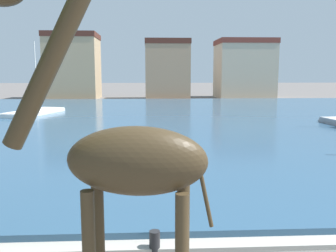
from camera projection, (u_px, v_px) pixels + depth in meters
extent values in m
cube|color=#2D5170|center=(166.00, 119.00, 30.52)|extent=(86.92, 44.59, 0.29)
cube|color=#ADA89E|center=(213.00, 245.00, 8.26)|extent=(86.92, 0.50, 0.12)
ellipsoid|color=#42331E|center=(137.00, 161.00, 4.80)|extent=(1.97, 0.96, 0.93)
cylinder|color=#42331E|center=(46.00, 72.00, 4.72)|extent=(1.31, 0.44, 2.09)
cylinder|color=#42331E|center=(204.00, 191.00, 4.78)|extent=(0.27, 0.09, 0.99)
cube|color=white|center=(34.00, 114.00, 32.61)|extent=(4.24, 6.93, 0.59)
ellipsoid|color=white|center=(54.00, 111.00, 35.57)|extent=(2.71, 2.82, 0.56)
cube|color=silver|center=(34.00, 111.00, 32.56)|extent=(4.15, 6.79, 0.06)
cylinder|color=silver|center=(36.00, 76.00, 32.59)|extent=(0.12, 0.12, 6.18)
cylinder|color=silver|center=(29.00, 101.00, 31.81)|extent=(0.78, 2.20, 0.08)
ellipsoid|color=#939399|center=(331.00, 122.00, 27.39)|extent=(1.86, 2.53, 0.60)
cylinder|color=#232326|center=(155.00, 242.00, 8.01)|extent=(0.24, 0.24, 0.50)
cube|color=tan|center=(73.00, 69.00, 55.77)|extent=(7.66, 7.18, 9.19)
cube|color=#51281E|center=(72.00, 36.00, 55.05)|extent=(7.81, 7.32, 0.80)
cube|color=tan|center=(167.00, 72.00, 55.92)|extent=(6.70, 5.51, 8.26)
cube|color=#51281E|center=(167.00, 42.00, 55.26)|extent=(6.83, 5.62, 0.80)
cube|color=#C6B293|center=(244.00, 71.00, 58.48)|extent=(8.74, 7.34, 8.48)
cube|color=brown|center=(245.00, 42.00, 57.81)|extent=(8.92, 7.49, 0.80)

